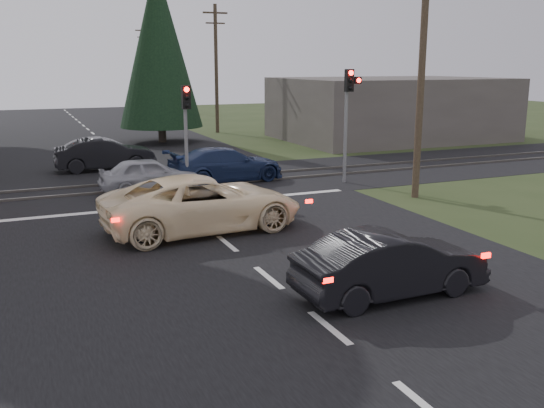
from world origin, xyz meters
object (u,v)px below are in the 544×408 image
traffic_signal_right (349,104)px  utility_pole_mid (216,66)px  silver_car (149,174)px  dark_car_far (105,154)px  dark_hatchback (390,264)px  blue_sedan (226,165)px  traffic_signal_center (186,119)px  utility_pole_far (145,66)px  utility_pole_near (422,69)px  cream_coupe (203,203)px

traffic_signal_right → utility_pole_mid: (0.95, 20.53, 1.41)m
silver_car → dark_car_far: dark_car_far is taller
dark_hatchback → blue_sedan: (0.94, 13.74, 0.02)m
traffic_signal_right → dark_car_far: (-8.92, 7.25, -2.56)m
traffic_signal_center → dark_car_far: size_ratio=0.90×
utility_pole_mid → utility_pole_far: 25.00m
utility_pole_mid → silver_car: (-8.97, -18.93, -4.06)m
utility_pole_far → blue_sedan: 43.82m
utility_pole_near → utility_pole_far: bearing=90.0°
traffic_signal_center → utility_pole_mid: utility_pole_mid is taller
cream_coupe → dark_hatchback: size_ratio=1.41×
dark_hatchback → blue_sedan: size_ratio=0.85×
utility_pole_far → dark_car_far: bearing=-104.5°
cream_coupe → silver_car: bearing=-2.0°
traffic_signal_center → utility_pole_near: utility_pole_near is taller
traffic_signal_right → silver_car: (-8.01, 1.60, -2.65)m
traffic_signal_center → dark_car_far: traffic_signal_center is taller
utility_pole_near → dark_hatchback: utility_pole_near is taller
traffic_signal_center → utility_pole_mid: bearing=68.8°
silver_car → blue_sedan: 3.46m
utility_pole_far → dark_car_far: 39.73m
traffic_signal_center → dark_car_far: bearing=111.4°
dark_hatchback → blue_sedan: bearing=-5.1°
utility_pole_mid → blue_sedan: utility_pole_mid is taller
utility_pole_far → cream_coupe: bearing=-99.8°
blue_sedan → utility_pole_mid: bearing=-22.1°
dark_car_far → blue_sedan: bearing=-138.5°
traffic_signal_right → blue_sedan: bearing=154.1°
blue_sedan → silver_car: bearing=95.5°
silver_car → dark_car_far: (-0.91, 5.65, 0.09)m
traffic_signal_right → dark_hatchback: traffic_signal_right is taller
cream_coupe → dark_car_far: 12.15m
utility_pole_near → traffic_signal_center: bearing=148.0°
cream_coupe → dark_car_far: (-1.17, 12.10, -0.08)m
blue_sedan → dark_hatchback: bearing=171.0°
traffic_signal_center → cream_coupe: (-1.20, -6.05, -1.97)m
traffic_signal_center → blue_sedan: (1.93, 1.04, -2.08)m
traffic_signal_center → blue_sedan: bearing=28.2°
traffic_signal_center → silver_car: size_ratio=1.06×
dark_hatchback → dark_car_far: (-3.37, 18.75, 0.05)m
utility_pole_mid → dark_hatchback: bearing=-101.5°
utility_pole_far → blue_sedan: bearing=-97.3°
silver_car → cream_coupe: bearing=-178.1°
utility_pole_mid → silver_car: size_ratio=2.32×
utility_pole_far → cream_coupe: (-8.70, -50.37, -3.89)m
utility_pole_far → dark_hatchback: utility_pole_far is taller
traffic_signal_right → utility_pole_near: 3.87m
traffic_signal_center → utility_pole_far: (7.50, 44.32, 1.92)m
utility_pole_far → traffic_signal_center: bearing=-99.6°
traffic_signal_center → utility_pole_near: (7.50, -4.68, 1.92)m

